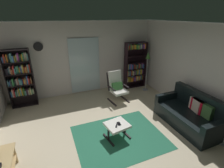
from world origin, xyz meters
name	(u,v)px	position (x,y,z in m)	size (l,w,h in m)	color
ground_plane	(113,138)	(0.00, 0.00, 0.00)	(7.02, 7.02, 0.00)	beige
wall_back	(83,59)	(0.00, 2.90, 1.30)	(5.60, 0.06, 2.60)	beige
wall_right	(205,74)	(2.70, 0.00, 1.30)	(0.06, 6.00, 2.60)	beige
glass_door_panel	(85,66)	(0.05, 2.83, 1.05)	(1.10, 0.01, 2.00)	silver
area_rug	(119,137)	(0.15, -0.03, 0.00)	(2.12, 1.72, 0.01)	#286C4F
bookshelf_near_tv	(20,77)	(-2.08, 2.61, 0.99)	(0.77, 0.30, 1.86)	black
bookshelf_near_sofa	(135,66)	(2.02, 2.62, 0.89)	(0.86, 0.30, 1.82)	black
leather_sofa	(190,114)	(2.13, -0.27, 0.32)	(0.88, 1.75, 0.90)	black
lounge_armchair	(117,86)	(0.88, 1.79, 0.53)	(0.63, 0.71, 1.02)	black
ottoman	(117,126)	(0.10, 0.00, 0.32)	(0.59, 0.56, 0.38)	white
tv_remote	(117,125)	(0.06, -0.06, 0.39)	(0.04, 0.14, 0.02)	black
cell_phone	(119,124)	(0.14, -0.01, 0.39)	(0.07, 0.14, 0.01)	black
floor_lamp_by_shelf	(148,61)	(2.27, 2.12, 1.17)	(0.22, 0.22, 1.51)	#A5A5AD
wall_clock	(38,47)	(-1.41, 2.82, 1.85)	(0.29, 0.03, 0.29)	silver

